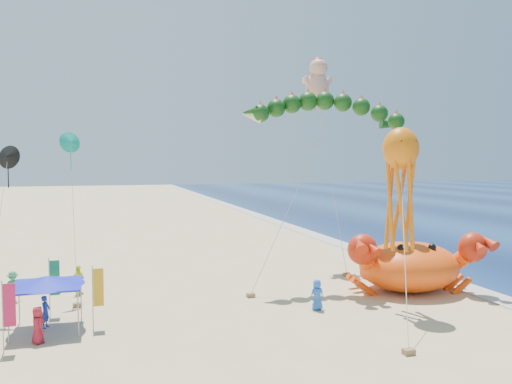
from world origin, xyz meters
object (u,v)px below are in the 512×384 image
Objects in this scene: octopus_kite at (400,179)px; canopy_blue at (47,281)px; cherub_kite at (318,83)px; crab_inflatable at (410,265)px; dragon_kite at (325,114)px.

octopus_kite is 2.85× the size of canopy_blue.
crab_inflatable is at bearing -77.12° from cherub_kite.
dragon_kite is at bearing 14.70° from canopy_blue.
octopus_kite reaches higher than canopy_blue.
cherub_kite is (2.36, 6.52, 3.18)m from dragon_kite.
cherub_kite is at bearing 86.77° from octopus_kite.
dragon_kite is 19.77m from canopy_blue.
crab_inflatable is 0.71× the size of dragon_kite.
cherub_kite is 25.41m from canopy_blue.
canopy_blue is at bearing -165.30° from dragon_kite.
dragon_kite is (-4.60, 3.26, 9.78)m from crab_inflatable.
dragon_kite reaches higher than canopy_blue.
octopus_kite is 19.37m from canopy_blue.
crab_inflatable is 0.88× the size of octopus_kite.
dragon_kite is 1.24× the size of octopus_kite.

